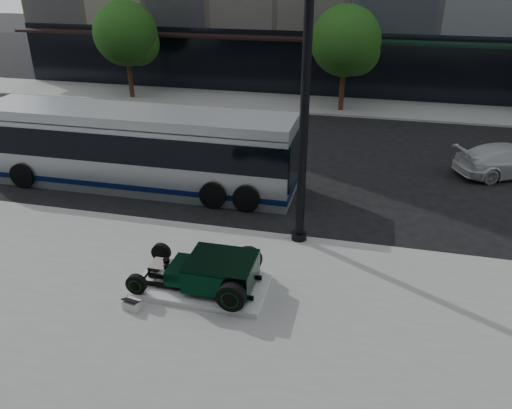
% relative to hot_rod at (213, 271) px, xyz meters
% --- Properties ---
extents(ground, '(120.00, 120.00, 0.00)m').
position_rel_hot_rod_xyz_m(ground, '(0.74, 5.34, -0.70)').
color(ground, black).
rests_on(ground, ground).
extents(sidewalk_far, '(70.00, 4.00, 0.12)m').
position_rel_hot_rod_xyz_m(sidewalk_far, '(0.74, 19.34, -0.64)').
color(sidewalk_far, gray).
rests_on(sidewalk_far, ground).
extents(street_trees, '(29.80, 3.80, 5.70)m').
position_rel_hot_rod_xyz_m(street_trees, '(1.88, 18.41, 3.07)').
color(street_trees, black).
rests_on(street_trees, sidewalk_far).
extents(display_plinth, '(3.40, 1.80, 0.15)m').
position_rel_hot_rod_xyz_m(display_plinth, '(-0.33, -0.00, -0.50)').
color(display_plinth, silver).
rests_on(display_plinth, sidewalk_near).
extents(hot_rod, '(3.22, 2.00, 0.81)m').
position_rel_hot_rod_xyz_m(hot_rod, '(0.00, 0.00, 0.00)').
color(hot_rod, black).
rests_on(hot_rod, display_plinth).
extents(info_plaque, '(0.45, 0.37, 0.31)m').
position_rel_hot_rod_xyz_m(info_plaque, '(-1.74, -1.19, -0.45)').
color(info_plaque, silver).
rests_on(info_plaque, sidewalk_near).
extents(lamppost, '(0.47, 0.47, 8.46)m').
position_rel_hot_rod_xyz_m(lamppost, '(1.74, 3.14, 3.33)').
color(lamppost, black).
rests_on(lamppost, sidewalk_near).
extents(transit_bus, '(12.12, 2.88, 2.92)m').
position_rel_hot_rod_xyz_m(transit_bus, '(-4.96, 6.13, 0.79)').
color(transit_bus, '#A6ABB0').
rests_on(transit_bus, ground).
extents(white_sedan, '(4.69, 3.38, 1.26)m').
position_rel_hot_rod_xyz_m(white_sedan, '(9.09, 10.43, -0.07)').
color(white_sedan, silver).
rests_on(white_sedan, ground).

